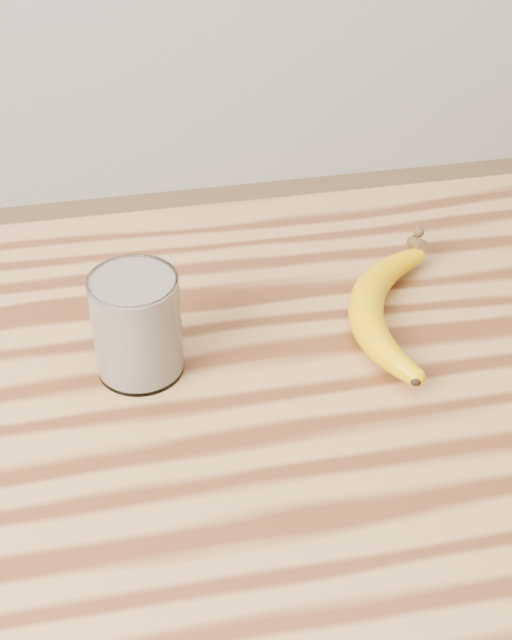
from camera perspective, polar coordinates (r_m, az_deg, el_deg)
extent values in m
cube|color=#9E723E|center=(0.81, -4.18, -8.79)|extent=(1.20, 0.80, 0.04)
cylinder|color=brown|center=(1.49, 15.95, -7.94)|extent=(0.06, 0.06, 0.86)
cylinder|color=white|center=(0.84, -7.63, -0.35)|extent=(0.08, 0.08, 0.10)
torus|color=white|center=(0.81, -7.93, 2.49)|extent=(0.08, 0.08, 0.00)
cylinder|color=silver|center=(0.84, -7.63, -0.33)|extent=(0.08, 0.08, 0.10)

